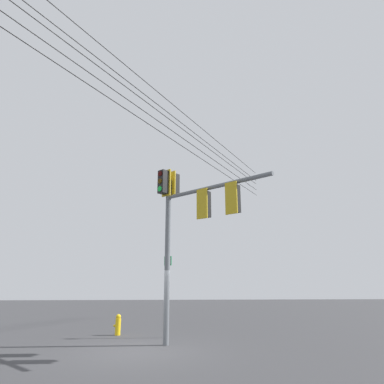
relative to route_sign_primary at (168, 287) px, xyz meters
name	(u,v)px	position (x,y,z in m)	size (l,w,h in m)	color
ground_plane	(136,351)	(-2.49, 0.91, -1.89)	(60.00, 60.00, 0.00)	#38383A
signal_mast_assembly	(186,213)	(-2.25, -0.65, 2.61)	(3.62, 3.60, 6.29)	slate
route_sign_primary	(168,287)	(0.00, 0.00, 0.00)	(0.20, 0.30, 3.16)	slate
fire_hydrant	(118,325)	(0.75, 2.02, -1.48)	(0.22, 0.30, 0.81)	yellow
overhead_wire_span	(181,129)	(-0.79, -0.48, 6.59)	(17.37, 10.78, 1.89)	black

